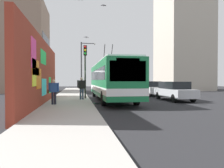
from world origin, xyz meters
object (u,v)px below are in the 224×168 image
at_px(parked_car_white, 150,88).
at_px(city_bus, 111,79).
at_px(parked_car_silver, 174,90).
at_px(pedestrian_near_wall, 54,90).
at_px(traffic_light, 85,63).
at_px(street_lamp, 83,63).
at_px(pedestrian_at_curb, 82,86).

bearing_deg(parked_car_white, city_bus, 132.18).
relative_size(parked_car_silver, pedestrian_near_wall, 2.97).
bearing_deg(pedestrian_near_wall, parked_car_white, -48.56).
relative_size(city_bus, parked_car_silver, 2.55).
height_order(traffic_light, street_lamp, street_lamp).
distance_m(pedestrian_at_curb, street_lamp, 10.95).
distance_m(parked_car_white, street_lamp, 9.51).
height_order(parked_car_silver, traffic_light, traffic_light).
height_order(parked_car_white, street_lamp, street_lamp).
bearing_deg(pedestrian_at_curb, street_lamp, -2.41).
xyz_separation_m(city_bus, traffic_light, (0.28, 2.15, 1.39)).
relative_size(pedestrian_near_wall, traffic_light, 0.35).
relative_size(parked_car_silver, street_lamp, 0.72).
height_order(pedestrian_near_wall, pedestrian_at_curb, pedestrian_at_curb).
height_order(city_bus, parked_car_white, city_bus).
distance_m(pedestrian_near_wall, traffic_light, 4.98).
bearing_deg(traffic_light, street_lamp, -0.75).
bearing_deg(pedestrian_at_curb, pedestrian_near_wall, 149.74).
bearing_deg(pedestrian_near_wall, traffic_light, -28.60).
distance_m(parked_car_silver, street_lamp, 13.66).
bearing_deg(parked_car_white, parked_car_silver, -180.00).
distance_m(parked_car_white, traffic_light, 8.89).
xyz_separation_m(city_bus, parked_car_silver, (-1.11, -5.20, -0.94)).
xyz_separation_m(city_bus, pedestrian_at_curb, (-0.52, 2.47, -0.57)).
bearing_deg(traffic_light, pedestrian_at_curb, 158.46).
relative_size(parked_car_silver, pedestrian_at_curb, 2.65).
bearing_deg(parked_car_silver, pedestrian_near_wall, 105.16).
relative_size(parked_car_white, traffic_light, 1.08).
bearing_deg(parked_car_silver, city_bus, 77.96).
height_order(parked_car_white, pedestrian_at_curb, pedestrian_at_curb).
distance_m(city_bus, parked_car_silver, 5.40).
xyz_separation_m(parked_car_silver, street_lamp, (11.18, 7.22, 3.10)).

